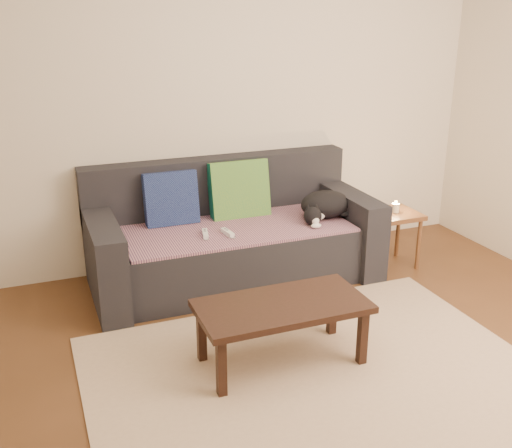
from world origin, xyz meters
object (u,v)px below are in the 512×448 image
side_table (394,222)px  wii_remote_b (205,234)px  sofa (232,239)px  coffee_table (282,311)px  wii_remote_a (228,233)px  cat (324,205)px

side_table → wii_remote_b: bearing=178.0°
side_table → sofa: bearing=169.4°
side_table → coffee_table: bearing=-144.8°
sofa → wii_remote_a: sofa is taller
wii_remote_a → wii_remote_b: (-0.15, 0.04, 0.00)m
wii_remote_a → coffee_table: wii_remote_a is taller
sofa → side_table: 1.30m
wii_remote_a → wii_remote_b: 0.16m
cat → wii_remote_b: size_ratio=3.15×
cat → wii_remote_b: cat is taller
cat → coffee_table: bearing=-129.4°
wii_remote_a → side_table: size_ratio=0.34×
wii_remote_b → coffee_table: size_ratio=0.16×
wii_remote_b → sofa: bearing=-42.0°
cat → coffee_table: size_ratio=0.49×
wii_remote_b → side_table: 1.54m
sofa → wii_remote_a: size_ratio=14.00×
wii_remote_a → coffee_table: 1.01m
coffee_table → wii_remote_a: bearing=88.9°
cat → wii_remote_b: bearing=-179.7°
wii_remote_a → coffee_table: (-0.02, -1.01, -0.12)m
sofa → side_table: bearing=-10.6°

